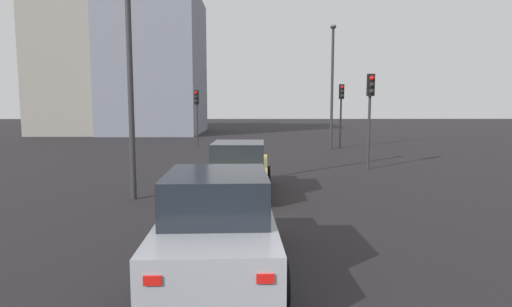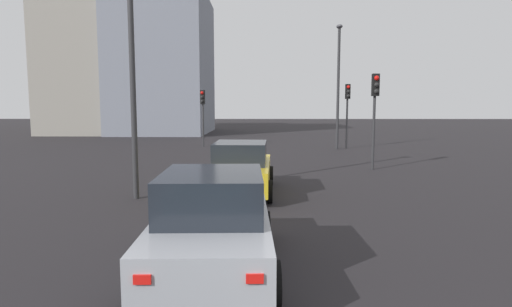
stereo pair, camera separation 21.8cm
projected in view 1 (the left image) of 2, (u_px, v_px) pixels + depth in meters
name	position (u px, v px, depth m)	size (l,w,h in m)	color
car_yellow_right_lead	(239.00, 169.00, 13.04)	(4.37, 2.06, 1.58)	gold
car_silver_right_second	(218.00, 224.00, 6.87)	(4.36, 2.06, 1.65)	#A8AAB2
traffic_light_near_left	(197.00, 106.00, 27.33)	(0.33, 0.31, 3.62)	#2D2D30
traffic_light_near_right	(370.00, 101.00, 17.64)	(0.32, 0.29, 3.94)	#2D2D30
traffic_light_far_left	(341.00, 102.00, 26.37)	(0.32, 0.29, 3.94)	#2D2D30
street_lamp_kerbside	(332.00, 77.00, 25.71)	(0.56, 0.36, 7.39)	#2D2D30
street_lamp_far	(128.00, 13.00, 11.72)	(0.56, 0.36, 9.02)	#2D2D30
building_facade_left	(157.00, 65.00, 40.72)	(11.57, 8.32, 12.91)	gray
building_facade_center	(101.00, 72.00, 42.87)	(14.73, 8.78, 11.88)	gray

